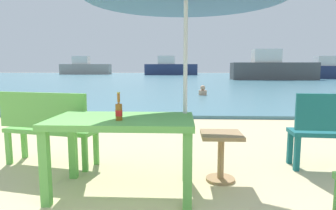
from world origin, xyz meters
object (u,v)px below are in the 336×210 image
object	(u,v)px
boat_fishing_trawler	(85,68)
boat_tanker	(170,68)
swimmer_person	(203,91)
picnic_table_green	(122,129)
boat_ferry	(330,70)
boat_cargo_ship	(272,69)
beer_bottle_amber	(119,110)
side_table_wood	(221,150)
bench_green_right	(48,124)

from	to	relation	value
boat_fishing_trawler	boat_tanker	distance (m)	14.12
swimmer_person	boat_fishing_trawler	bearing A→B (deg)	115.58
picnic_table_green	boat_ferry	bearing A→B (deg)	60.60
boat_fishing_trawler	boat_cargo_ship	world-z (taller)	boat_fishing_trawler
beer_bottle_amber	swimmer_person	bearing A→B (deg)	81.25
boat_ferry	boat_tanker	xyz separation A→B (m)	(-16.67, 12.71, 0.19)
boat_fishing_trawler	beer_bottle_amber	bearing A→B (deg)	-71.27
picnic_table_green	swimmer_person	bearing A→B (deg)	81.15
side_table_wood	boat_fishing_trawler	distance (m)	46.05
boat_tanker	swimmer_person	bearing A→B (deg)	-85.29
swimmer_person	boat_tanker	bearing A→B (deg)	94.71
picnic_table_green	boat_fishing_trawler	bearing A→B (deg)	108.79
swimmer_person	boat_cargo_ship	world-z (taller)	boat_cargo_ship
beer_bottle_amber	swimmer_person	world-z (taller)	beer_bottle_amber
boat_tanker	picnic_table_green	bearing A→B (deg)	-88.49
swimmer_person	boat_fishing_trawler	world-z (taller)	boat_fishing_trawler
beer_bottle_amber	bench_green_right	size ratio (longest dim) A/B	0.21
side_table_wood	bench_green_right	bearing A→B (deg)	169.52
beer_bottle_amber	boat_fishing_trawler	size ratio (longest dim) A/B	0.03
swimmer_person	boat_cargo_ship	distance (m)	17.16
swimmer_person	beer_bottle_amber	bearing A→B (deg)	-98.75
picnic_table_green	boat_fishing_trawler	world-z (taller)	boat_fishing_trawler
boat_cargo_ship	boat_tanker	size ratio (longest dim) A/B	1.00
picnic_table_green	swimmer_person	xyz separation A→B (m)	(1.48, 9.51, -0.41)
boat_fishing_trawler	boat_cargo_ship	distance (m)	30.24
bench_green_right	boat_fishing_trawler	bearing A→B (deg)	107.76
bench_green_right	swimmer_person	size ratio (longest dim) A/B	3.04
side_table_wood	boat_ferry	xyz separation A→B (m)	(14.58, 27.36, 0.54)
picnic_table_green	boat_fishing_trawler	xyz separation A→B (m)	(-14.82, 43.57, 0.45)
side_table_wood	bench_green_right	size ratio (longest dim) A/B	0.43
side_table_wood	boat_ferry	world-z (taller)	boat_ferry
picnic_table_green	side_table_wood	distance (m)	1.12
beer_bottle_amber	bench_green_right	bearing A→B (deg)	141.90
beer_bottle_amber	boat_tanker	world-z (taller)	boat_tanker
swimmer_person	boat_cargo_ship	bearing A→B (deg)	64.04
bench_green_right	boat_fishing_trawler	xyz separation A→B (m)	(-13.72, 42.84, 0.56)
bench_green_right	beer_bottle_amber	bearing A→B (deg)	-38.10
picnic_table_green	beer_bottle_amber	distance (m)	0.24
swimmer_person	boat_ferry	world-z (taller)	boat_ferry
boat_fishing_trawler	boat_cargo_ship	size ratio (longest dim) A/B	1.02
picnic_table_green	boat_tanker	bearing A→B (deg)	91.51
side_table_wood	bench_green_right	world-z (taller)	bench_green_right
picnic_table_green	boat_fishing_trawler	distance (m)	46.02
side_table_wood	bench_green_right	xyz separation A→B (m)	(-2.12, 0.39, 0.19)
side_table_wood	boat_fishing_trawler	size ratio (longest dim) A/B	0.07
side_table_wood	boat_tanker	xyz separation A→B (m)	(-2.09, 40.07, 0.72)
side_table_wood	boat_tanker	size ratio (longest dim) A/B	0.07
boat_cargo_ship	boat_tanker	xyz separation A→B (m)	(-10.05, 15.48, -0.00)
boat_cargo_ship	boat_tanker	bearing A→B (deg)	122.99
boat_ferry	boat_cargo_ship	size ratio (longest dim) A/B	0.81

